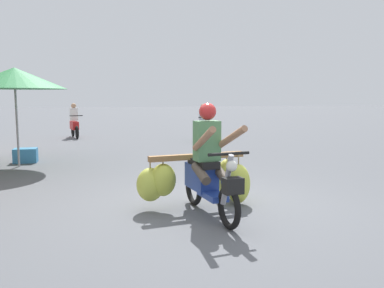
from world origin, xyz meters
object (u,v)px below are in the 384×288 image
(motorbike_distant_ahead_left, at_px, (74,124))
(market_umbrella_near_shop, at_px, (15,78))
(motorbike_distant_ahead_right, at_px, (203,126))
(motorbike_main_loaded, at_px, (202,176))
(produce_crate, at_px, (26,155))

(motorbike_distant_ahead_left, bearing_deg, market_umbrella_near_shop, -98.60)
(motorbike_distant_ahead_left, height_order, motorbike_distant_ahead_right, same)
(motorbike_main_loaded, xyz_separation_m, market_umbrella_near_shop, (-3.28, 4.56, 1.58))
(produce_crate, bearing_deg, motorbike_main_loaded, -57.93)
(motorbike_distant_ahead_left, distance_m, market_umbrella_near_shop, 6.91)
(market_umbrella_near_shop, xyz_separation_m, produce_crate, (0.06, 0.58, -1.91))
(motorbike_distant_ahead_left, relative_size, produce_crate, 2.87)
(motorbike_main_loaded, height_order, motorbike_distant_ahead_right, motorbike_main_loaded)
(motorbike_distant_ahead_right, relative_size, produce_crate, 2.88)
(motorbike_distant_ahead_right, distance_m, produce_crate, 6.82)
(motorbike_main_loaded, bearing_deg, motorbike_distant_ahead_right, 74.08)
(motorbike_main_loaded, xyz_separation_m, motorbike_distant_ahead_right, (2.51, 8.81, 0.06))
(motorbike_main_loaded, height_order, motorbike_distant_ahead_left, motorbike_main_loaded)
(motorbike_distant_ahead_left, xyz_separation_m, motorbike_distant_ahead_right, (4.79, -2.41, 0.00))
(market_umbrella_near_shop, bearing_deg, motorbike_distant_ahead_left, 81.40)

